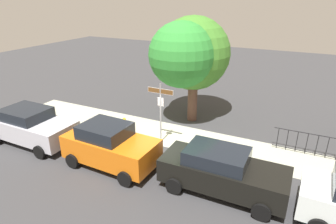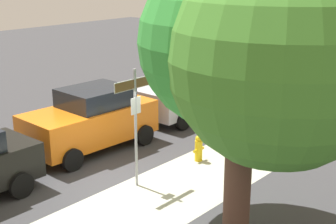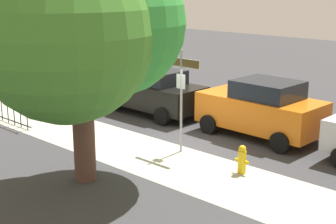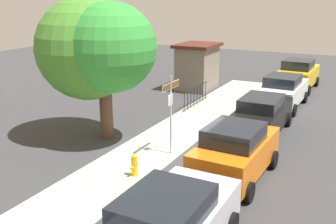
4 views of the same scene
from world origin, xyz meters
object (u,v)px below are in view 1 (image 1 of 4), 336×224
object	(u,v)px
shade_tree	(190,54)
car_silver	(31,126)
car_orange	(110,146)
car_black	(222,171)
fire_hydrant	(124,125)
street_sign	(161,103)

from	to	relation	value
shade_tree	car_silver	bearing A→B (deg)	-132.97
car_orange	car_black	xyz separation A→B (m)	(4.79, 0.34, -0.07)
car_orange	fire_hydrant	xyz separation A→B (m)	(-1.38, 3.06, -0.57)
shade_tree	car_black	distance (m)	7.62
street_sign	shade_tree	xyz separation A→B (m)	(0.08, 3.40, 1.75)
car_orange	car_black	world-z (taller)	car_orange
street_sign	fire_hydrant	world-z (taller)	street_sign
street_sign	car_orange	world-z (taller)	street_sign
car_silver	fire_hydrant	xyz separation A→B (m)	(3.42, 3.05, -0.52)
car_silver	car_orange	size ratio (longest dim) A/B	1.10
fire_hydrant	street_sign	bearing A→B (deg)	-4.88
car_silver	fire_hydrant	size ratio (longest dim) A/B	5.80
street_sign	car_orange	size ratio (longest dim) A/B	0.74
shade_tree	car_orange	distance (m)	6.97
street_sign	fire_hydrant	bearing A→B (deg)	175.12
shade_tree	car_silver	size ratio (longest dim) A/B	1.30
car_black	fire_hydrant	distance (m)	6.77
car_orange	fire_hydrant	bearing A→B (deg)	116.28
car_black	fire_hydrant	world-z (taller)	car_black
street_sign	car_orange	bearing A→B (deg)	-108.16
car_silver	car_orange	bearing A→B (deg)	0.29
shade_tree	fire_hydrant	distance (m)	5.29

